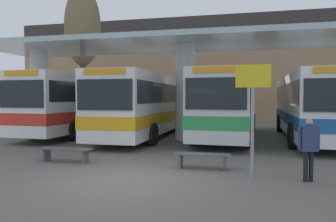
{
  "coord_description": "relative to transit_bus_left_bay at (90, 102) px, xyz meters",
  "views": [
    {
      "loc": [
        2.97,
        -7.93,
        2.13
      ],
      "look_at": [
        0.0,
        4.55,
        1.6
      ],
      "focal_mm": 35.0,
      "sensor_mm": 36.0,
      "label": 1
    }
  ],
  "objects": [
    {
      "name": "transit_bus_right_bay",
      "position": [
        8.33,
        -0.55,
        -0.01
      ],
      "size": [
        3.0,
        11.26,
        3.31
      ],
      "rotation": [
        0.0,
        0.0,
        3.11
      ],
      "color": "silver",
      "rests_on": "ground_plane"
    },
    {
      "name": "transit_bus_center_bay",
      "position": [
        4.02,
        -0.62,
        -0.04
      ],
      "size": [
        2.71,
        12.34,
        3.26
      ],
      "rotation": [
        0.0,
        0.0,
        3.14
      ],
      "color": "white",
      "rests_on": "ground_plane"
    },
    {
      "name": "poplar_tree_behind_left",
      "position": [
        -2.32,
        3.57,
        5.29
      ],
      "size": [
        2.59,
        2.59,
        10.11
      ],
      "color": "#473A2B",
      "rests_on": "ground_plane"
    },
    {
      "name": "station_canopy",
      "position": [
        6.26,
        -2.06,
        2.18
      ],
      "size": [
        21.6,
        5.42,
        4.98
      ],
      "color": "silver",
      "rests_on": "ground_plane"
    },
    {
      "name": "parked_car_street",
      "position": [
        2.36,
        9.51,
        -0.88
      ],
      "size": [
        4.47,
        2.03,
        2.03
      ],
      "rotation": [
        0.0,
        0.0,
        -0.03
      ],
      "color": "silver",
      "rests_on": "ground_plane"
    },
    {
      "name": "ground_plane",
      "position": [
        6.26,
        -10.33,
        -1.86
      ],
      "size": [
        100.0,
        100.0,
        0.0
      ],
      "primitive_type": "plane",
      "color": "#605B56"
    },
    {
      "name": "transit_bus_far_right_bay",
      "position": [
        12.48,
        -0.37,
        -0.06
      ],
      "size": [
        3.04,
        11.88,
        3.21
      ],
      "rotation": [
        0.0,
        0.0,
        3.12
      ],
      "color": "white",
      "rests_on": "ground_plane"
    },
    {
      "name": "waiting_bench_far_platform",
      "position": [
        7.99,
        -8.61,
        -1.52
      ],
      "size": [
        1.64,
        0.44,
        0.46
      ],
      "color": "#4C5156",
      "rests_on": "ground_plane"
    },
    {
      "name": "pedestrian_waiting",
      "position": [
        10.79,
        -9.44,
        -0.88
      ],
      "size": [
        0.58,
        0.36,
        1.6
      ],
      "rotation": [
        0.0,
        0.0,
        0.35
      ],
      "color": "black",
      "rests_on": "ground_plane"
    },
    {
      "name": "info_sign_platform",
      "position": [
        9.41,
        -9.38,
        0.27
      ],
      "size": [
        0.9,
        0.09,
        3.0
      ],
      "color": "gray",
      "rests_on": "ground_plane"
    },
    {
      "name": "waiting_bench_mid_platform",
      "position": [
        3.47,
        -8.61,
        -1.52
      ],
      "size": [
        1.77,
        0.44,
        0.46
      ],
      "color": "#4C5156",
      "rests_on": "ground_plane"
    },
    {
      "name": "transit_bus_left_bay",
      "position": [
        0.0,
        0.0,
        0.0
      ],
      "size": [
        2.97,
        12.11,
        3.33
      ],
      "rotation": [
        0.0,
        0.0,
        3.11
      ],
      "color": "white",
      "rests_on": "ground_plane"
    },
    {
      "name": "townhouse_backdrop",
      "position": [
        6.26,
        12.55,
        3.81
      ],
      "size": [
        40.0,
        0.58,
        9.73
      ],
      "color": "#9E7A5B",
      "rests_on": "ground_plane"
    }
  ]
}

